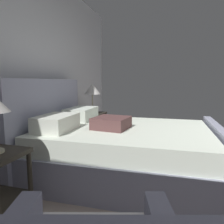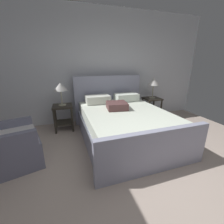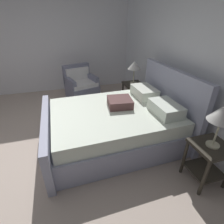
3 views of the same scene
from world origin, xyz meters
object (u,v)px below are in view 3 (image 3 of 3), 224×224
Objects in this scene: nightstand_left at (133,91)px; table_lamp_left at (134,66)px; bed at (117,123)px; nightstand_right at (208,157)px; table_lamp_right at (223,114)px; armchair at (81,87)px.

table_lamp_left is (-0.00, 0.00, 0.61)m from nightstand_left.
bed is 1.48m from nightstand_right.
table_lamp_left is (-2.40, -0.07, 0.61)m from nightstand_right.
table_lamp_right is 0.93× the size of nightstand_left.
armchair is (-0.78, -1.16, -0.06)m from nightstand_left.
bed is 3.88× the size of nightstand_right.
table_lamp_left is at bearing 56.05° from armchair.
nightstand_left is 0.61m from table_lamp_left.
nightstand_left is at bearing -63.43° from table_lamp_left.
bed is 2.01m from armchair.
nightstand_right is at bearing -90.00° from table_lamp_right.
nightstand_left is at bearing -178.39° from nightstand_right.
table_lamp_left is at bearing -178.39° from table_lamp_right.
bed is 1.58m from table_lamp_left.
table_lamp_right is at bearing 1.61° from nightstand_left.
armchair reaches higher than nightstand_left.
bed is at bearing -144.57° from nightstand_right.
table_lamp_right is 3.48m from armchair.
armchair is at bearing -158.89° from table_lamp_right.
armchair is (-0.78, -1.16, -0.67)m from table_lamp_left.
table_lamp_right reaches higher than nightstand_left.
table_lamp_right is at bearing 1.61° from table_lamp_left.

